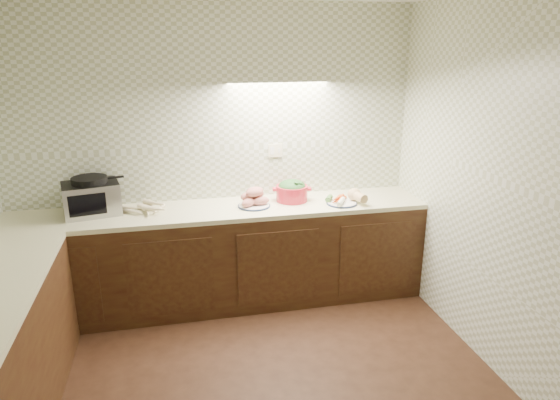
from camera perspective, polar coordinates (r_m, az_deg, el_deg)
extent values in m
cube|color=#9EA583|center=(4.48, -7.43, 5.02)|extent=(3.60, 0.05, 2.60)
cube|color=#9EA583|center=(3.50, 26.08, -0.37)|extent=(0.05, 3.60, 2.60)
cube|color=beige|center=(4.57, -0.54, 5.68)|extent=(0.13, 0.01, 0.12)
cube|color=black|center=(4.50, -6.66, -6.61)|extent=(3.60, 0.60, 0.86)
cube|color=beige|center=(4.33, -6.87, -1.19)|extent=(3.60, 0.60, 0.04)
cube|color=black|center=(4.42, -20.75, 0.19)|extent=(0.50, 0.41, 0.26)
cube|color=#A2A2A6|center=(4.26, -20.56, -0.44)|extent=(0.43, 0.10, 0.26)
cube|color=black|center=(4.26, -20.56, -0.44)|extent=(0.28, 0.07, 0.18)
cylinder|color=black|center=(4.38, -20.97, 2.14)|extent=(0.34, 0.34, 0.05)
cone|color=beige|center=(4.34, -13.94, -0.91)|extent=(0.19, 0.18, 0.05)
cone|color=beige|center=(4.45, -15.69, -0.67)|extent=(0.22, 0.11, 0.04)
cone|color=beige|center=(4.34, -16.56, -1.19)|extent=(0.09, 0.21, 0.04)
cone|color=beige|center=(4.41, -15.65, -0.80)|extent=(0.18, 0.19, 0.05)
cone|color=beige|center=(4.33, -13.59, -1.00)|extent=(0.16, 0.24, 0.04)
cone|color=beige|center=(4.28, -16.60, -1.05)|extent=(0.12, 0.25, 0.04)
cone|color=beige|center=(4.37, -15.72, -0.77)|extent=(0.11, 0.25, 0.04)
cone|color=beige|center=(4.31, -13.34, -0.69)|extent=(0.13, 0.23, 0.05)
cylinder|color=#172345|center=(4.34, -2.98, -0.66)|extent=(0.28, 0.28, 0.01)
cylinder|color=white|center=(4.34, -2.98, -0.64)|extent=(0.27, 0.27, 0.02)
ellipsoid|color=#BE7464|center=(4.29, -3.61, -0.27)|extent=(0.17, 0.12, 0.07)
ellipsoid|color=#BE7464|center=(4.32, -2.22, -0.09)|extent=(0.17, 0.12, 0.07)
ellipsoid|color=#BE7464|center=(4.37, -3.28, 0.10)|extent=(0.17, 0.12, 0.07)
ellipsoid|color=#BE7464|center=(4.33, -3.66, 0.46)|extent=(0.17, 0.12, 0.07)
ellipsoid|color=#BE7464|center=(4.37, -2.75, 0.64)|extent=(0.17, 0.12, 0.07)
ellipsoid|color=#BE7464|center=(4.30, -2.95, 0.84)|extent=(0.17, 0.12, 0.07)
ellipsoid|color=#BE7464|center=(4.33, -2.88, 1.05)|extent=(0.17, 0.12, 0.07)
cylinder|color=black|center=(4.47, -3.29, 0.11)|extent=(0.13, 0.13, 0.05)
sphere|color=maroon|center=(4.45, -3.47, 0.59)|extent=(0.07, 0.07, 0.07)
sphere|color=silver|center=(4.47, -2.98, 0.54)|extent=(0.04, 0.04, 0.04)
cylinder|color=red|center=(4.48, 1.36, 0.78)|extent=(0.32, 0.32, 0.14)
cube|color=red|center=(4.46, -0.63, 1.24)|extent=(0.04, 0.07, 0.02)
cube|color=red|center=(4.48, 3.36, 1.29)|extent=(0.04, 0.07, 0.02)
ellipsoid|color=#346D2B|center=(4.46, 1.37, 1.47)|extent=(0.25, 0.25, 0.14)
cylinder|color=#172345|center=(4.44, 7.06, -0.36)|extent=(0.27, 0.27, 0.01)
cylinder|color=white|center=(4.44, 7.07, -0.33)|extent=(0.26, 0.26, 0.02)
cone|color=#C45C17|center=(4.46, 7.06, 0.05)|extent=(0.14, 0.12, 0.03)
cone|color=#C45C17|center=(4.43, 6.50, -0.04)|extent=(0.13, 0.14, 0.03)
cone|color=#C45C17|center=(4.46, 6.82, 0.06)|extent=(0.09, 0.15, 0.03)
cone|color=#C45C17|center=(4.44, 6.92, 0.24)|extent=(0.10, 0.15, 0.03)
cone|color=#C45C17|center=(4.43, 6.60, 0.21)|extent=(0.13, 0.13, 0.03)
cone|color=#C45C17|center=(4.45, 6.63, 0.28)|extent=(0.09, 0.15, 0.03)
cylinder|color=white|center=(4.38, 6.98, -0.19)|extent=(0.13, 0.17, 0.04)
cylinder|color=#4B7F34|center=(4.46, 5.62, 0.20)|extent=(0.10, 0.12, 0.05)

